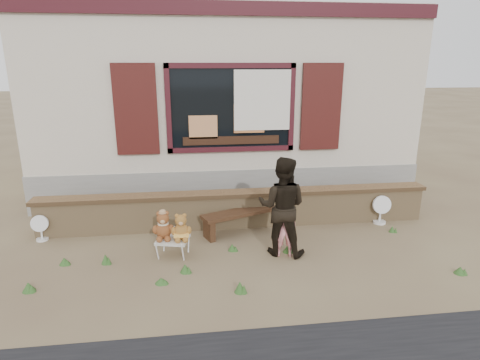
{
  "coord_description": "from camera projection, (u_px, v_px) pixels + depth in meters",
  "views": [
    {
      "loc": [
        -0.82,
        -5.82,
        2.9
      ],
      "look_at": [
        0.0,
        0.6,
        1.0
      ],
      "focal_mm": 30.0,
      "sensor_mm": 36.0,
      "label": 1
    }
  ],
  "objects": [
    {
      "name": "ground",
      "position": [
        245.0,
        250.0,
        6.46
      ],
      "size": [
        80.0,
        80.0,
        0.0
      ],
      "primitive_type": "plane",
      "color": "brown",
      "rests_on": "ground"
    },
    {
      "name": "shopfront",
      "position": [
        221.0,
        100.0,
        10.17
      ],
      "size": [
        8.04,
        5.13,
        4.0
      ],
      "color": "#AFA18D",
      "rests_on": "ground"
    },
    {
      "name": "brick_wall",
      "position": [
        237.0,
        208.0,
        7.32
      ],
      "size": [
        7.1,
        0.36,
        0.67
      ],
      "color": "tan",
      "rests_on": "ground"
    },
    {
      "name": "bench",
      "position": [
        245.0,
        216.0,
        7.09
      ],
      "size": [
        1.6,
        0.9,
        0.41
      ],
      "rotation": [
        0.0,
        0.0,
        0.38
      ],
      "color": "#341F12",
      "rests_on": "ground"
    },
    {
      "name": "folding_chair",
      "position": [
        173.0,
        240.0,
        6.2
      ],
      "size": [
        0.56,
        0.52,
        0.29
      ],
      "rotation": [
        0.0,
        0.0,
        -0.24
      ],
      "color": "beige",
      "rests_on": "ground"
    },
    {
      "name": "teddy_bear_left",
      "position": [
        163.0,
        225.0,
        6.14
      ],
      "size": [
        0.39,
        0.36,
        0.45
      ],
      "primitive_type": null,
      "rotation": [
        0.0,
        0.0,
        -0.24
      ],
      "color": "brown",
      "rests_on": "folding_chair"
    },
    {
      "name": "teddy_bear_right",
      "position": [
        181.0,
        226.0,
        6.11
      ],
      "size": [
        0.37,
        0.34,
        0.43
      ],
      "primitive_type": null,
      "rotation": [
        0.0,
        0.0,
        -0.24
      ],
      "color": "brown",
      "rests_on": "folding_chair"
    },
    {
      "name": "child",
      "position": [
        285.0,
        227.0,
        6.14
      ],
      "size": [
        0.39,
        0.28,
        0.98
      ],
      "primitive_type": "imported",
      "rotation": [
        0.0,
        0.0,
        3.0
      ],
      "color": "pink",
      "rests_on": "ground"
    },
    {
      "name": "adult",
      "position": [
        282.0,
        206.0,
        6.15
      ],
      "size": [
        0.92,
        0.83,
        1.56
      ],
      "primitive_type": "imported",
      "rotation": [
        0.0,
        0.0,
        2.76
      ],
      "color": "black",
      "rests_on": "ground"
    },
    {
      "name": "fan_left",
      "position": [
        41.0,
        228.0,
        6.75
      ],
      "size": [
        0.29,
        0.19,
        0.46
      ],
      "rotation": [
        0.0,
        0.0,
        0.06
      ],
      "color": "white",
      "rests_on": "ground"
    },
    {
      "name": "fan_right",
      "position": [
        381.0,
        209.0,
        7.46
      ],
      "size": [
        0.34,
        0.23,
        0.55
      ],
      "rotation": [
        0.0,
        0.0,
        -0.07
      ],
      "color": "white",
      "rests_on": "ground"
    },
    {
      "name": "grass_tufts",
      "position": [
        208.0,
        266.0,
        5.83
      ],
      "size": [
        6.11,
        1.72,
        0.16
      ],
      "color": "#305A24",
      "rests_on": "ground"
    }
  ]
}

